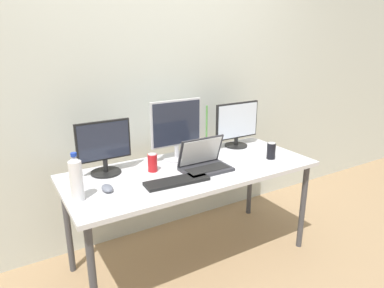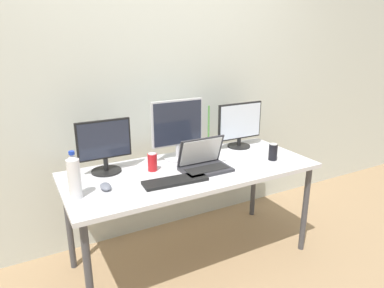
{
  "view_description": "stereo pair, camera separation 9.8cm",
  "coord_description": "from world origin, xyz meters",
  "px_view_note": "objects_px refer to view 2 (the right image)",
  "views": [
    {
      "loc": [
        -1.16,
        -1.94,
        1.64
      ],
      "look_at": [
        0.0,
        0.0,
        0.92
      ],
      "focal_mm": 32.0,
      "sensor_mm": 36.0,
      "label": 1
    },
    {
      "loc": [
        -1.07,
        -1.99,
        1.64
      ],
      "look_at": [
        0.0,
        0.0,
        0.92
      ],
      "focal_mm": 32.0,
      "sensor_mm": 36.0,
      "label": 2
    }
  ],
  "objects_px": {
    "mouse_by_keyboard": "(106,187)",
    "soda_can_near_keyboard": "(152,162)",
    "soda_can_by_laptop": "(273,152)",
    "monitor_right": "(240,124)",
    "laptop_silver": "(204,162)",
    "bamboo_vase": "(208,143)",
    "monitor_left": "(104,146)",
    "keyboard_main": "(175,181)",
    "monitor_center": "(177,128)",
    "water_bottle": "(74,177)",
    "work_desk": "(192,176)"
  },
  "relations": [
    {
      "from": "water_bottle",
      "to": "bamboo_vase",
      "type": "xyz_separation_m",
      "value": [
        1.1,
        0.34,
        -0.06
      ]
    },
    {
      "from": "laptop_silver",
      "to": "keyboard_main",
      "type": "relative_size",
      "value": 0.81
    },
    {
      "from": "laptop_silver",
      "to": "soda_can_by_laptop",
      "type": "height_order",
      "value": "laptop_silver"
    },
    {
      "from": "bamboo_vase",
      "to": "mouse_by_keyboard",
      "type": "bearing_deg",
      "value": -161.3
    },
    {
      "from": "work_desk",
      "to": "monitor_right",
      "type": "xyz_separation_m",
      "value": [
        0.58,
        0.24,
        0.25
      ]
    },
    {
      "from": "monitor_center",
      "to": "soda_can_near_keyboard",
      "type": "relative_size",
      "value": 3.59
    },
    {
      "from": "monitor_center",
      "to": "keyboard_main",
      "type": "bearing_deg",
      "value": -118.27
    },
    {
      "from": "monitor_right",
      "to": "monitor_center",
      "type": "bearing_deg",
      "value": -178.4
    },
    {
      "from": "monitor_left",
      "to": "keyboard_main",
      "type": "relative_size",
      "value": 0.88
    },
    {
      "from": "monitor_right",
      "to": "laptop_silver",
      "type": "relative_size",
      "value": 1.22
    },
    {
      "from": "work_desk",
      "to": "laptop_silver",
      "type": "relative_size",
      "value": 5.21
    },
    {
      "from": "laptop_silver",
      "to": "soda_can_by_laptop",
      "type": "distance_m",
      "value": 0.56
    },
    {
      "from": "monitor_left",
      "to": "keyboard_main",
      "type": "height_order",
      "value": "monitor_left"
    },
    {
      "from": "work_desk",
      "to": "soda_can_near_keyboard",
      "type": "bearing_deg",
      "value": 160.29
    },
    {
      "from": "work_desk",
      "to": "keyboard_main",
      "type": "distance_m",
      "value": 0.28
    },
    {
      "from": "keyboard_main",
      "to": "bamboo_vase",
      "type": "distance_m",
      "value": 0.65
    },
    {
      "from": "soda_can_near_keyboard",
      "to": "bamboo_vase",
      "type": "relative_size",
      "value": 0.33
    },
    {
      "from": "monitor_center",
      "to": "water_bottle",
      "type": "relative_size",
      "value": 1.59
    },
    {
      "from": "water_bottle",
      "to": "bamboo_vase",
      "type": "relative_size",
      "value": 0.76
    },
    {
      "from": "monitor_center",
      "to": "soda_can_near_keyboard",
      "type": "bearing_deg",
      "value": -153.07
    },
    {
      "from": "soda_can_near_keyboard",
      "to": "mouse_by_keyboard",
      "type": "bearing_deg",
      "value": -157.98
    },
    {
      "from": "monitor_right",
      "to": "soda_can_by_laptop",
      "type": "bearing_deg",
      "value": -84.53
    },
    {
      "from": "monitor_right",
      "to": "bamboo_vase",
      "type": "xyz_separation_m",
      "value": [
        -0.29,
        0.01,
        -0.12
      ]
    },
    {
      "from": "mouse_by_keyboard",
      "to": "soda_can_by_laptop",
      "type": "distance_m",
      "value": 1.25
    },
    {
      "from": "monitor_center",
      "to": "mouse_by_keyboard",
      "type": "xyz_separation_m",
      "value": [
        -0.63,
        -0.28,
        -0.22
      ]
    },
    {
      "from": "work_desk",
      "to": "water_bottle",
      "type": "relative_size",
      "value": 6.21
    },
    {
      "from": "monitor_right",
      "to": "mouse_by_keyboard",
      "type": "distance_m",
      "value": 1.26
    },
    {
      "from": "keyboard_main",
      "to": "monitor_left",
      "type": "bearing_deg",
      "value": 135.47
    },
    {
      "from": "mouse_by_keyboard",
      "to": "soda_can_near_keyboard",
      "type": "distance_m",
      "value": 0.4
    },
    {
      "from": "water_bottle",
      "to": "soda_can_near_keyboard",
      "type": "xyz_separation_m",
      "value": [
        0.55,
        0.18,
        -0.07
      ]
    },
    {
      "from": "monitor_left",
      "to": "monitor_center",
      "type": "relative_size",
      "value": 0.81
    },
    {
      "from": "bamboo_vase",
      "to": "soda_can_by_laptop",
      "type": "bearing_deg",
      "value": -49.9
    },
    {
      "from": "mouse_by_keyboard",
      "to": "soda_can_near_keyboard",
      "type": "bearing_deg",
      "value": 23.19
    },
    {
      "from": "water_bottle",
      "to": "soda_can_by_laptop",
      "type": "distance_m",
      "value": 1.43
    },
    {
      "from": "soda_can_by_laptop",
      "to": "mouse_by_keyboard",
      "type": "bearing_deg",
      "value": 176.25
    },
    {
      "from": "monitor_left",
      "to": "soda_can_near_keyboard",
      "type": "relative_size",
      "value": 2.91
    },
    {
      "from": "monitor_left",
      "to": "soda_can_near_keyboard",
      "type": "distance_m",
      "value": 0.34
    },
    {
      "from": "soda_can_near_keyboard",
      "to": "monitor_center",
      "type": "bearing_deg",
      "value": 26.93
    },
    {
      "from": "monitor_center",
      "to": "laptop_silver",
      "type": "xyz_separation_m",
      "value": [
        0.06,
        -0.29,
        -0.19
      ]
    },
    {
      "from": "mouse_by_keyboard",
      "to": "soda_can_near_keyboard",
      "type": "xyz_separation_m",
      "value": [
        0.37,
        0.15,
        0.04
      ]
    },
    {
      "from": "monitor_left",
      "to": "soda_can_by_laptop",
      "type": "bearing_deg",
      "value": -17.1
    },
    {
      "from": "work_desk",
      "to": "monitor_center",
      "type": "bearing_deg",
      "value": 90.19
    },
    {
      "from": "soda_can_near_keyboard",
      "to": "bamboo_vase",
      "type": "distance_m",
      "value": 0.57
    },
    {
      "from": "monitor_left",
      "to": "laptop_silver",
      "type": "height_order",
      "value": "monitor_left"
    },
    {
      "from": "bamboo_vase",
      "to": "keyboard_main",
      "type": "bearing_deg",
      "value": -139.93
    },
    {
      "from": "soda_can_near_keyboard",
      "to": "soda_can_by_laptop",
      "type": "bearing_deg",
      "value": -14.74
    },
    {
      "from": "keyboard_main",
      "to": "water_bottle",
      "type": "distance_m",
      "value": 0.62
    },
    {
      "from": "monitor_left",
      "to": "soda_can_near_keyboard",
      "type": "height_order",
      "value": "monitor_left"
    },
    {
      "from": "monitor_left",
      "to": "soda_can_near_keyboard",
      "type": "xyz_separation_m",
      "value": [
        0.29,
        -0.13,
        -0.13
      ]
    },
    {
      "from": "work_desk",
      "to": "monitor_center",
      "type": "height_order",
      "value": "monitor_center"
    }
  ]
}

